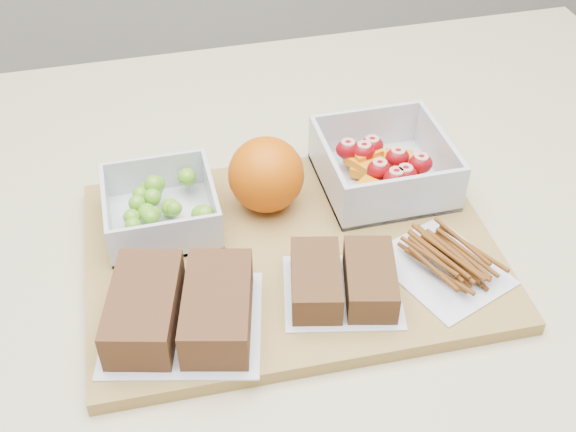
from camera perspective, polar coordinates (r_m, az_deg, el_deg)
name	(u,v)px	position (r m, az deg, el deg)	size (l,w,h in m)	color
cutting_board	(292,253)	(0.75, 0.29, -2.97)	(0.42, 0.30, 0.02)	#9E7E41
grape_container	(162,207)	(0.78, -9.92, 0.69)	(0.12, 0.12, 0.05)	silver
fruit_container	(383,167)	(0.82, 7.52, 3.82)	(0.14, 0.14, 0.06)	silver
orange	(266,175)	(0.77, -1.74, 3.28)	(0.08, 0.08, 0.08)	#CA5404
sandwich_bag_left	(181,309)	(0.67, -8.44, -7.26)	(0.17, 0.16, 0.04)	silver
sandwich_bag_center	(343,280)	(0.69, 4.36, -5.10)	(0.13, 0.12, 0.03)	silver
pretzel_bag	(444,260)	(0.73, 12.23, -3.42)	(0.13, 0.15, 0.03)	silver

